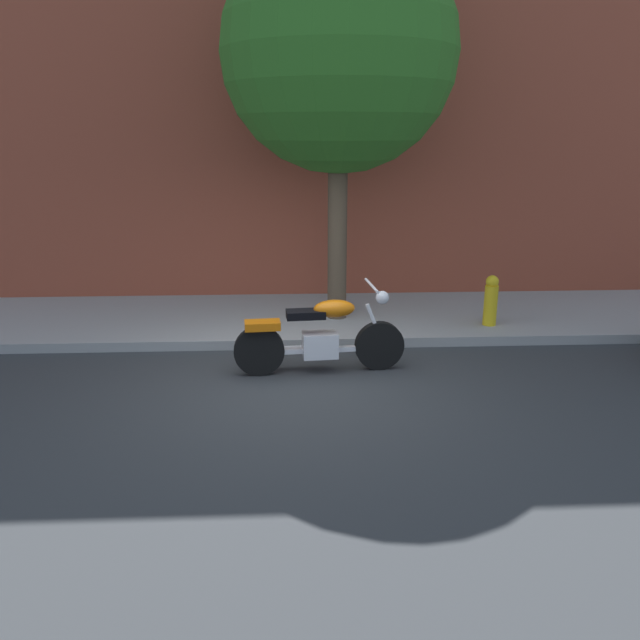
% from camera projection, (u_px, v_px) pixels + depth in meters
% --- Properties ---
extents(ground_plane, '(60.00, 60.00, 0.00)m').
position_uv_depth(ground_plane, '(296.00, 382.00, 7.71)').
color(ground_plane, '#303335').
extents(sidewalk, '(19.88, 2.62, 0.14)m').
position_uv_depth(sidewalk, '(294.00, 318.00, 10.11)').
color(sidewalk, '#949494').
rests_on(sidewalk, ground).
extents(building_facade, '(19.88, 0.50, 7.90)m').
position_uv_depth(building_facade, '(290.00, 69.00, 10.49)').
color(building_facade, brown).
rests_on(building_facade, ground).
extents(motorcycle, '(2.17, 0.70, 1.13)m').
position_uv_depth(motorcycle, '(320.00, 337.00, 7.92)').
color(motorcycle, black).
rests_on(motorcycle, ground).
extents(street_tree, '(3.35, 3.35, 5.70)m').
position_uv_depth(street_tree, '(339.00, 53.00, 8.83)').
color(street_tree, '#4B3C2D').
rests_on(street_tree, ground).
extents(fire_hydrant, '(0.20, 0.20, 0.91)m').
position_uv_depth(fire_hydrant, '(490.00, 305.00, 9.45)').
color(fire_hydrant, gold).
rests_on(fire_hydrant, ground).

